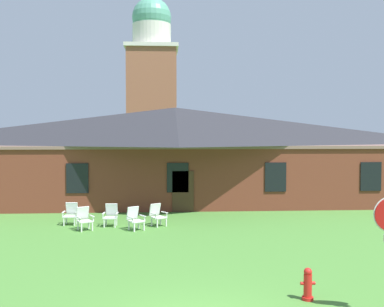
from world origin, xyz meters
name	(u,v)px	position (x,y,z in m)	size (l,w,h in m)	color
brick_building	(175,152)	(0.00, 19.19, 2.84)	(26.12, 10.40, 5.57)	brown
dome_tower	(152,90)	(-1.89, 37.41, 8.32)	(5.18, 5.18, 18.27)	#93563D
lawn_chair_by_porch	(71,213)	(-4.79, 11.33, 0.50)	(0.66, 0.68, 0.96)	white
lawn_chair_near_door	(84,218)	(-4.02, 10.14, 0.50)	(0.82, 0.85, 0.96)	silver
lawn_chair_left_end	(111,214)	(-2.99, 10.89, 0.50)	(0.67, 0.70, 0.96)	white
lawn_chair_middle	(135,218)	(-1.91, 10.04, 0.50)	(0.84, 0.87, 0.96)	white
lawn_chair_right_end	(157,214)	(-0.99, 10.81, 0.50)	(0.85, 0.87, 0.96)	silver
fire_hydrant	(308,285)	(2.78, 1.72, 0.38)	(0.36, 0.28, 0.79)	red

